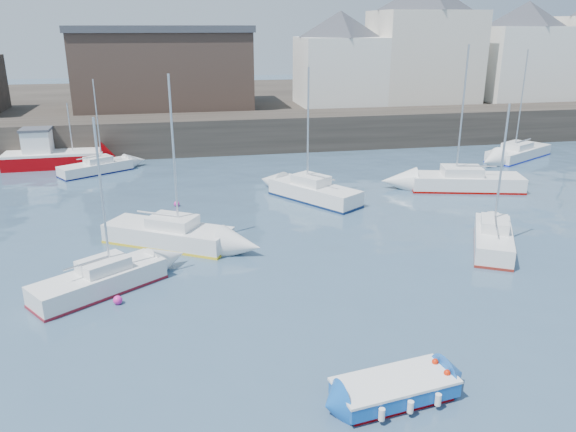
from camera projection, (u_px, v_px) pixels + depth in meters
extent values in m
plane|color=#2D4760|center=(364.00, 387.00, 17.16)|extent=(220.00, 220.00, 0.00)
cube|color=#28231E|center=(237.00, 133.00, 49.16)|extent=(90.00, 5.00, 3.00)
cube|color=#28231E|center=(221.00, 106.00, 65.89)|extent=(90.00, 32.00, 2.80)
cube|color=beige|center=(423.00, 57.00, 57.43)|extent=(10.00, 8.00, 9.00)
cube|color=white|center=(522.00, 64.00, 59.22)|extent=(9.00, 7.00, 7.50)
pyramid|color=#3A3D44|center=(528.00, 14.00, 57.60)|extent=(11.88, 11.88, 2.45)
cube|color=white|center=(339.00, 71.00, 55.72)|extent=(8.00, 7.00, 6.50)
pyramid|color=#3A3D44|center=(341.00, 24.00, 54.27)|extent=(11.14, 11.14, 2.45)
cube|color=#3D2D26|center=(165.00, 70.00, 53.93)|extent=(16.00, 10.00, 7.00)
cube|color=#3A3D44|center=(162.00, 29.00, 52.69)|extent=(16.40, 10.40, 0.60)
cube|color=#8A0105|center=(394.00, 397.00, 16.57)|extent=(3.45, 1.86, 0.16)
cube|color=#1153B2|center=(395.00, 388.00, 16.47)|extent=(3.76, 2.08, 0.45)
cube|color=white|center=(395.00, 381.00, 16.39)|extent=(3.84, 2.12, 0.08)
cube|color=white|center=(395.00, 386.00, 16.45)|extent=(2.98, 1.52, 0.41)
cube|color=tan|center=(395.00, 383.00, 16.42)|extent=(0.42, 1.10, 0.06)
cylinder|color=white|center=(353.00, 379.00, 16.95)|extent=(0.18, 0.18, 0.36)
cylinder|color=white|center=(382.00, 414.00, 15.42)|extent=(0.18, 0.18, 0.36)
cylinder|color=white|center=(380.00, 373.00, 17.25)|extent=(0.18, 0.18, 0.36)
cylinder|color=white|center=(410.00, 407.00, 15.72)|extent=(0.18, 0.18, 0.36)
cylinder|color=white|center=(406.00, 367.00, 17.55)|extent=(0.18, 0.18, 0.36)
cylinder|color=white|center=(438.00, 400.00, 16.02)|extent=(0.18, 0.18, 0.36)
cube|color=#8A0105|center=(55.00, 160.00, 43.56)|extent=(7.40, 2.91, 1.01)
cube|color=white|center=(54.00, 153.00, 43.37)|extent=(7.40, 2.91, 0.18)
cube|color=white|center=(37.00, 141.00, 42.85)|extent=(2.06, 1.88, 1.65)
cube|color=#3A3D44|center=(35.00, 129.00, 42.55)|extent=(2.25, 2.07, 0.18)
cylinder|color=silver|center=(70.00, 127.00, 43.02)|extent=(0.09, 0.09, 3.67)
cube|color=white|center=(99.00, 282.00, 23.12)|extent=(5.46, 4.58, 0.89)
cube|color=maroon|center=(100.00, 290.00, 23.25)|extent=(5.51, 4.63, 0.12)
cube|color=white|center=(104.00, 265.00, 23.08)|extent=(2.31, 2.17, 0.50)
cylinder|color=silver|center=(102.00, 196.00, 22.33)|extent=(0.10, 0.10, 6.27)
cube|color=white|center=(168.00, 235.00, 28.15)|extent=(6.60, 5.10, 0.97)
cube|color=yellow|center=(169.00, 243.00, 28.29)|extent=(6.66, 5.15, 0.13)
cube|color=white|center=(173.00, 222.00, 27.81)|extent=(2.74, 2.49, 0.54)
cylinder|color=silver|center=(174.00, 154.00, 26.58)|extent=(0.11, 0.11, 7.43)
cube|color=white|center=(493.00, 240.00, 27.56)|extent=(4.01, 5.45, 0.95)
cube|color=maroon|center=(492.00, 248.00, 27.69)|extent=(4.06, 5.51, 0.13)
cube|color=white|center=(495.00, 224.00, 27.56)|extent=(2.00, 2.23, 0.53)
cylinder|color=silver|center=(501.00, 168.00, 26.89)|extent=(0.11, 0.11, 6.08)
cube|color=white|center=(466.00, 182.00, 37.49)|extent=(7.59, 4.02, 1.00)
cube|color=#840401|center=(465.00, 188.00, 37.64)|extent=(7.67, 4.06, 0.13)
cube|color=white|center=(462.00, 171.00, 37.26)|extent=(2.88, 2.30, 0.56)
cylinder|color=silver|center=(462.00, 112.00, 36.02)|extent=(0.11, 0.11, 8.33)
cube|color=white|center=(315.00, 193.00, 35.12)|extent=(5.17, 6.20, 1.01)
cube|color=#0D1E44|center=(314.00, 199.00, 35.27)|extent=(5.22, 6.26, 0.13)
cube|color=white|center=(311.00, 180.00, 35.07)|extent=(2.46, 2.63, 0.56)
cylinder|color=silver|center=(308.00, 127.00, 34.21)|extent=(0.11, 0.11, 7.11)
cube|color=white|center=(518.00, 153.00, 46.24)|extent=(6.97, 5.24, 0.87)
cube|color=#1325B5|center=(518.00, 158.00, 46.36)|extent=(7.04, 5.29, 0.12)
cube|color=white|center=(517.00, 145.00, 45.81)|extent=(2.87, 2.59, 0.48)
cylinder|color=silver|center=(521.00, 101.00, 44.42)|extent=(0.10, 0.10, 7.80)
cube|color=white|center=(96.00, 168.00, 41.59)|extent=(5.34, 4.18, 0.79)
cube|color=#080D44|center=(96.00, 173.00, 41.70)|extent=(5.39, 4.23, 0.10)
cube|color=white|center=(98.00, 160.00, 41.56)|extent=(2.22, 2.03, 0.44)
cylinder|color=silver|center=(97.00, 121.00, 40.82)|extent=(0.09, 0.09, 6.03)
sphere|color=#E3239C|center=(118.00, 304.00, 22.26)|extent=(0.37, 0.37, 0.37)
sphere|color=#E3239C|center=(506.00, 243.00, 28.42)|extent=(0.34, 0.34, 0.34)
sphere|color=#E3239C|center=(177.00, 206.00, 34.16)|extent=(0.34, 0.34, 0.34)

